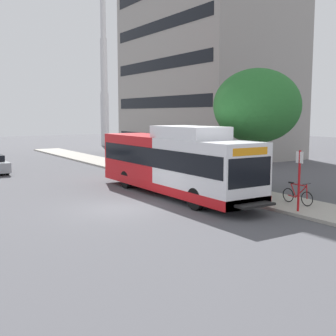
% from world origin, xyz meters
% --- Properties ---
extents(ground_plane, '(120.00, 120.00, 0.00)m').
position_xyz_m(ground_plane, '(0.00, 8.00, 0.00)').
color(ground_plane, '#4C4C51').
extents(sidewalk_curb, '(3.00, 56.00, 0.14)m').
position_xyz_m(sidewalk_curb, '(7.00, 6.00, 0.07)').
color(sidewalk_curb, '#A8A399').
rests_on(sidewalk_curb, ground).
extents(transit_bus, '(2.58, 12.25, 3.65)m').
position_xyz_m(transit_bus, '(3.91, 1.44, 1.70)').
color(transit_bus, white).
rests_on(transit_bus, ground).
extents(bus_stop_sign_pole, '(0.10, 0.36, 2.60)m').
position_xyz_m(bus_stop_sign_pole, '(5.94, -5.10, 1.65)').
color(bus_stop_sign_pole, red).
rests_on(bus_stop_sign_pole, sidewalk_curb).
extents(bicycle_parked, '(0.52, 1.76, 1.02)m').
position_xyz_m(bicycle_parked, '(7.08, -4.07, 0.56)').
color(bicycle_parked, black).
rests_on(bicycle_parked, sidewalk_curb).
extents(street_tree_near_stop, '(4.58, 4.58, 6.48)m').
position_xyz_m(street_tree_near_stop, '(7.86, -0.48, 4.66)').
color(street_tree_near_stop, '#4C3823').
rests_on(street_tree_near_stop, sidewalk_curb).
extents(apartment_tower_backdrop, '(10.99, 18.00, 28.62)m').
position_xyz_m(apartment_tower_backdrop, '(18.99, 18.73, 14.31)').
color(apartment_tower_backdrop, gray).
rests_on(apartment_tower_backdrop, ground).
extents(lattice_comm_tower, '(1.10, 1.10, 30.71)m').
position_xyz_m(lattice_comm_tower, '(15.89, 36.76, 10.26)').
color(lattice_comm_tower, '#B7B7BC').
rests_on(lattice_comm_tower, ground).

